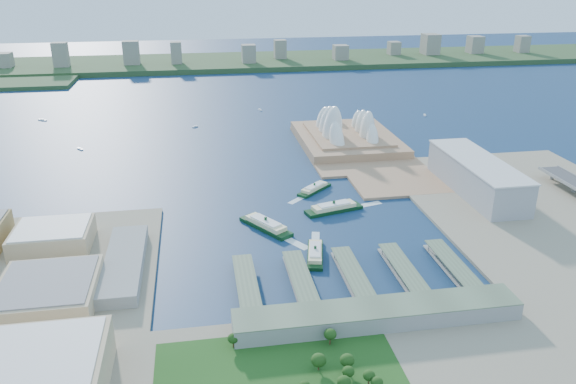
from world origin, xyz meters
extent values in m
plane|color=#0F2346|center=(0.00, 0.00, 0.00)|extent=(3000.00, 3000.00, 0.00)
cube|color=#A37A59|center=(107.50, 260.00, 1.50)|extent=(135.00, 220.00, 3.00)
cube|color=#2D4926|center=(0.00, 980.00, 6.00)|extent=(2200.00, 260.00, 12.00)
cube|color=#97979C|center=(195.00, 80.00, 20.50)|extent=(45.00, 155.00, 35.00)
cube|color=gray|center=(15.00, -135.00, 9.00)|extent=(200.00, 28.00, 12.00)
camera|label=1|loc=(-99.83, -446.11, 232.77)|focal=35.00mm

